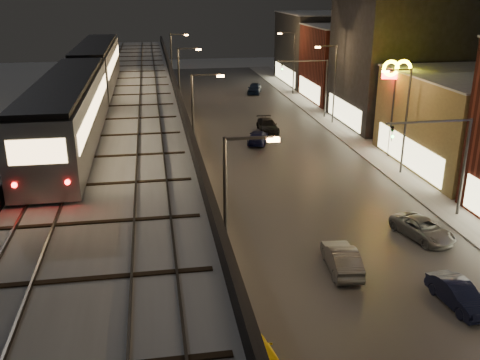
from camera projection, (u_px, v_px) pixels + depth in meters
road_surface at (282, 165)px, 48.19m from camera, size 17.00×120.00×0.06m
sidewalk_right at (386, 159)px, 49.73m from camera, size 4.00×120.00×0.14m
under_viaduct_pavement at (130, 173)px, 46.09m from camera, size 11.00×120.00×0.06m
elevated_viaduct at (123, 118)px, 41.25m from camera, size 9.00×100.00×6.30m
viaduct_trackbed at (123, 108)px, 41.10m from camera, size 8.40×100.00×0.32m
viaduct_parapet_streetside at (179, 100)px, 41.65m from camera, size 0.30×100.00×1.10m
viaduct_parapet_far at (63, 104)px, 40.30m from camera, size 0.30×100.00×1.10m
building_c at (475, 122)px, 46.58m from camera, size 12.20×15.20×8.16m
building_d at (398, 62)px, 60.37m from camera, size 12.20×13.20×14.16m
building_e at (352, 63)px, 74.02m from camera, size 12.20×12.20×10.16m
building_f at (321, 49)px, 86.82m from camera, size 12.20×16.20×11.16m
streetlight_left_1 at (231, 215)px, 24.79m from camera, size 2.57×0.28×9.00m
streetlight_left_2 at (196, 123)px, 41.46m from camera, size 2.57×0.28×9.00m
streetlight_right_2 at (404, 114)px, 44.13m from camera, size 2.56×0.28×9.00m
streetlight_left_3 at (182, 83)px, 58.14m from camera, size 2.57×0.28×9.00m
streetlight_right_3 at (333, 79)px, 60.80m from camera, size 2.56×0.28×9.00m
streetlight_left_4 at (173, 61)px, 74.81m from camera, size 2.57×0.28×9.00m
streetlight_right_4 at (292, 59)px, 77.47m from camera, size 2.56×0.28×9.00m
traffic_light_rig_a at (450, 156)px, 35.90m from camera, size 6.10×0.34×7.00m
traffic_light_rig_b at (317, 81)px, 63.69m from camera, size 6.10×0.34×7.00m
subway_train at (86, 83)px, 39.55m from camera, size 3.14×38.35×3.76m
car_taxi at (259, 359)px, 22.17m from camera, size 2.18×4.12×1.33m
car_near_white at (342, 259)px, 30.13m from camera, size 1.93×4.51×1.45m
car_mid_dark at (258, 138)px, 54.45m from camera, size 3.10×4.78×1.29m
car_onc_silver at (458, 295)px, 26.78m from camera, size 1.68×4.00×1.28m
car_onc_dark at (423, 229)px, 34.03m from camera, size 3.23×4.93×1.26m
car_onc_white at (268, 126)px, 58.84m from camera, size 1.95×4.72×1.36m
car_onc_red at (254, 89)px, 79.54m from camera, size 3.06×4.84×1.54m
sign_mcdonalds at (396, 80)px, 47.96m from camera, size 2.69×0.64×9.05m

